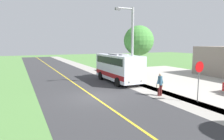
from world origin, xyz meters
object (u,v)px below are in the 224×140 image
pedestrian_with_bags (160,84)px  stop_sign (199,75)px  tree_curbside (139,41)px  shuttle_bus_front (118,67)px  street_light_pole (131,43)px

pedestrian_with_bags → stop_sign: (-1.29, 2.54, 0.99)m
pedestrian_with_bags → tree_curbside: (-2.59, -7.21, 3.40)m
shuttle_bus_front → street_light_pole: street_light_pole is taller
pedestrian_with_bags → street_light_pole: street_light_pole is taller
stop_sign → tree_curbside: tree_curbside is taller
street_light_pole → shuttle_bus_front: bearing=-78.3°
shuttle_bus_front → pedestrian_with_bags: size_ratio=3.92×
stop_sign → shuttle_bus_front: bearing=-79.8°
stop_sign → tree_curbside: 10.12m
tree_curbside → street_light_pole: bearing=46.0°
shuttle_bus_front → stop_sign: size_ratio=2.45×
street_light_pole → tree_curbside: size_ratio=1.23×
stop_sign → street_light_pole: (1.23, -7.12, 2.18)m
pedestrian_with_bags → shuttle_bus_front: bearing=-87.0°
shuttle_bus_front → stop_sign: bearing=100.2°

